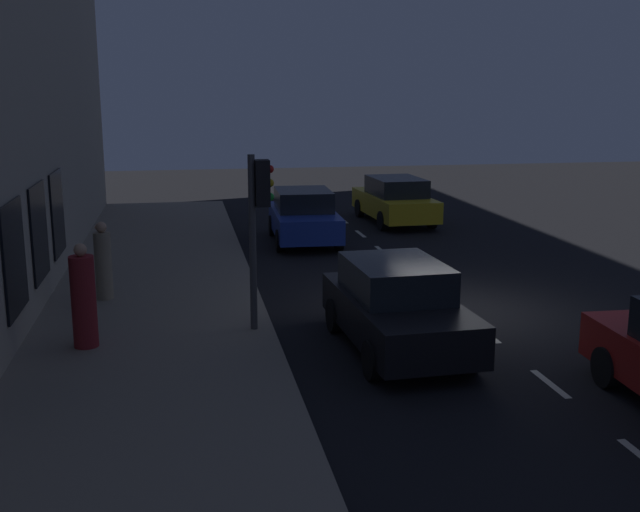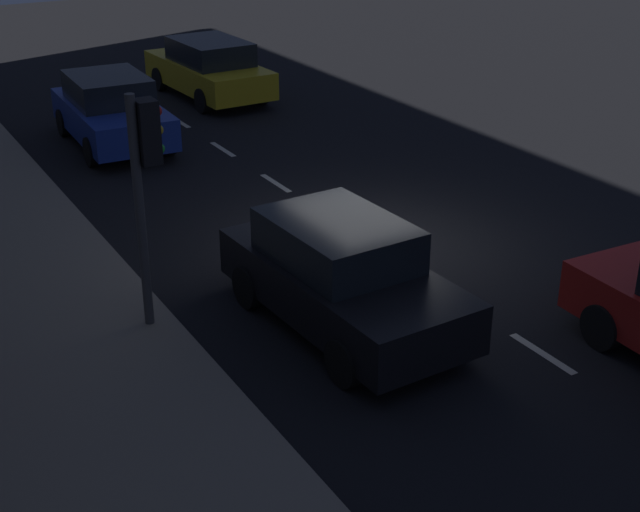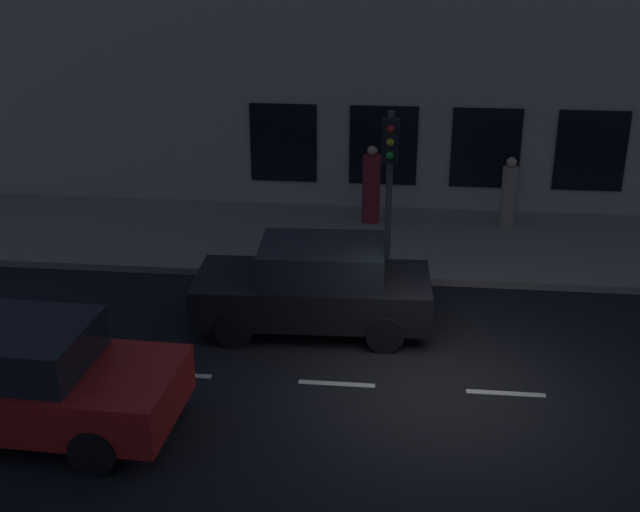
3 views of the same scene
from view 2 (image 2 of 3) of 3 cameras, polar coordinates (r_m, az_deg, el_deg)
The scene contains 6 objects.
ground_plane at distance 15.31m, azimuth 3.37°, elevation 0.72°, with size 60.00×60.00×0.00m, color black.
lane_centre_line at distance 16.09m, azimuth 1.42°, elevation 1.98°, with size 0.12×27.20×0.01m.
traffic_light at distance 11.86m, azimuth -11.15°, elevation 5.68°, with size 0.48×0.32×3.26m.
parked_car_0 at distance 24.82m, azimuth -7.14°, elevation 11.85°, with size 2.06×4.62×1.58m.
parked_car_1 at distance 21.01m, azimuth -13.23°, elevation 9.05°, with size 2.04×4.16×1.58m.
parked_car_3 at distance 12.38m, azimuth 1.40°, elevation -1.25°, with size 2.02×4.17×1.58m.
Camera 2 is at (7.79, 11.65, 6.18)m, focal length 49.90 mm.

